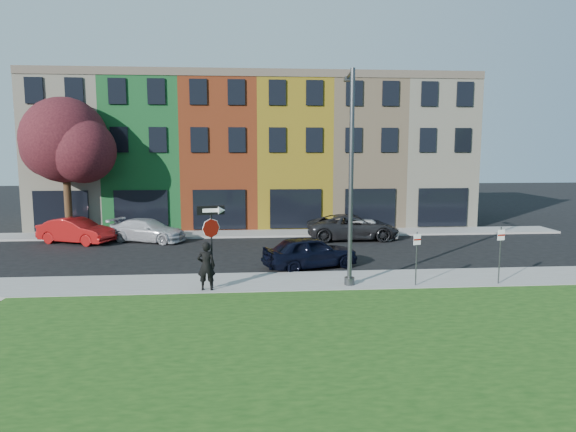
{
  "coord_description": "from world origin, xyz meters",
  "views": [
    {
      "loc": [
        -3.27,
        -17.31,
        5.51
      ],
      "look_at": [
        -1.51,
        4.0,
        2.65
      ],
      "focal_mm": 32.0,
      "sensor_mm": 36.0,
      "label": 1
    }
  ],
  "objects": [
    {
      "name": "street_lamp",
      "position": [
        0.8,
        2.4,
        4.33
      ],
      "size": [
        0.55,
        2.58,
        8.36
      ],
      "rotation": [
        0.0,
        0.0,
        -0.09
      ],
      "color": "#414345",
      "rests_on": "sidewalk_near"
    },
    {
      "name": "man",
      "position": [
        -4.8,
        1.9,
        1.05
      ],
      "size": [
        0.7,
        0.47,
        1.87
      ],
      "primitive_type": "imported",
      "rotation": [
        0.0,
        0.0,
        3.12
      ],
      "color": "black",
      "rests_on": "sidewalk_near"
    },
    {
      "name": "sidewalk_near",
      "position": [
        2.0,
        3.0,
        0.06
      ],
      "size": [
        40.0,
        3.0,
        0.12
      ],
      "primitive_type": "cube",
      "color": "gray",
      "rests_on": "ground"
    },
    {
      "name": "sedan_near",
      "position": [
        -0.34,
        5.68,
        0.75
      ],
      "size": [
        4.48,
        5.49,
        1.5
      ],
      "primitive_type": "imported",
      "rotation": [
        0.0,
        0.0,
        1.9
      ],
      "color": "black",
      "rests_on": "ground"
    },
    {
      "name": "parked_car_silver",
      "position": [
        -9.07,
        13.13,
        0.67
      ],
      "size": [
        4.93,
        5.84,
        1.34
      ],
      "primitive_type": "imported",
      "rotation": [
        0.0,
        0.0,
        1.21
      ],
      "color": "#B2B2B7",
      "rests_on": "ground"
    },
    {
      "name": "parked_car_white",
      "position": [
        4.1,
        12.87,
        0.64
      ],
      "size": [
        3.0,
        4.36,
        1.28
      ],
      "primitive_type": "imported",
      "rotation": [
        0.0,
        0.0,
        1.37
      ],
      "color": "white",
      "rests_on": "ground"
    },
    {
      "name": "sidewalk_far",
      "position": [
        -3.0,
        15.0,
        0.06
      ],
      "size": [
        40.0,
        2.4,
        0.12
      ],
      "primitive_type": "cube",
      "color": "gray",
      "rests_on": "ground"
    },
    {
      "name": "stop_sign",
      "position": [
        -4.61,
        2.18,
        2.39
      ],
      "size": [
        1.04,
        0.25,
        3.2
      ],
      "rotation": [
        0.0,
        0.0,
        0.21
      ],
      "color": "black",
      "rests_on": "sidewalk_near"
    },
    {
      "name": "tree_purple",
      "position": [
        -14.06,
        15.02,
        5.82
      ],
      "size": [
        6.16,
        5.39,
        8.41
      ],
      "color": "#322210",
      "rests_on": "sidewalk_far"
    },
    {
      "name": "rowhouse_block",
      "position": [
        -2.5,
        21.18,
        4.99
      ],
      "size": [
        30.0,
        10.12,
        10.0
      ],
      "color": "beige",
      "rests_on": "ground"
    },
    {
      "name": "parking_sign_a",
      "position": [
        3.37,
        1.89,
        1.46
      ],
      "size": [
        0.31,
        0.12,
        2.14
      ],
      "rotation": [
        0.0,
        0.0,
        0.28
      ],
      "color": "#414345",
      "rests_on": "sidewalk_near"
    },
    {
      "name": "parked_car_dark",
      "position": [
        3.14,
        12.79,
        0.76
      ],
      "size": [
        2.54,
        5.48,
        1.52
      ],
      "primitive_type": "imported",
      "rotation": [
        0.0,
        0.0,
        1.57
      ],
      "color": "black",
      "rests_on": "ground"
    },
    {
      "name": "ground",
      "position": [
        0.0,
        0.0,
        0.0
      ],
      "size": [
        120.0,
        120.0,
        0.0
      ],
      "primitive_type": "plane",
      "color": "black",
      "rests_on": "ground"
    },
    {
      "name": "parking_sign_b",
      "position": [
        6.76,
        1.89,
        1.54
      ],
      "size": [
        0.32,
        0.11,
        2.28
      ],
      "rotation": [
        0.0,
        0.0,
        0.19
      ],
      "color": "#414345",
      "rests_on": "sidewalk_near"
    },
    {
      "name": "parked_car_red",
      "position": [
        -13.1,
        12.89,
        0.74
      ],
      "size": [
        4.74,
        5.57,
        1.47
      ],
      "primitive_type": "imported",
      "rotation": [
        0.0,
        0.0,
        1.17
      ],
      "color": "maroon",
      "rests_on": "ground"
    }
  ]
}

